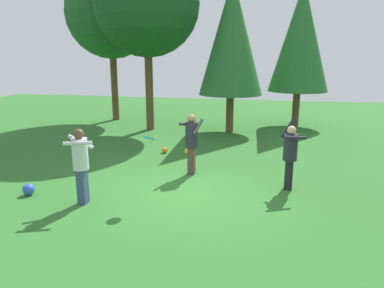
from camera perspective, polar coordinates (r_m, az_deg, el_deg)
ground_plane at (r=8.76m, az=-1.56°, el=-7.75°), size 40.00×40.00×0.00m
person_thrower at (r=8.98m, az=15.55°, el=-1.27°), size 0.62×0.63×1.78m
person_catcher at (r=8.16m, az=-17.54°, el=-2.45°), size 0.71×0.66×1.72m
person_bystander at (r=9.79m, az=-0.08°, el=0.81°), size 0.61×0.67×1.71m
frisbee at (r=7.95m, az=-7.05°, el=0.98°), size 0.35×0.34×0.14m
ball_yellow at (r=11.99m, az=-0.78°, el=-1.25°), size 0.20×0.20×0.20m
ball_orange at (r=12.24m, az=-4.45°, el=-0.99°), size 0.20×0.20×0.20m
ball_blue at (r=9.39m, az=-24.87°, el=-6.68°), size 0.28×0.28×0.28m
tree_far_left at (r=19.09m, az=-12.97°, el=19.81°), size 4.41×4.41×7.54m
tree_left at (r=16.18m, az=-7.29°, el=21.59°), size 4.51×4.51×7.71m
tree_center at (r=15.42m, az=6.42°, el=16.77°), size 2.70×2.70×6.46m
tree_right at (r=17.43m, az=17.15°, el=16.03°), size 2.73×2.73×6.52m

